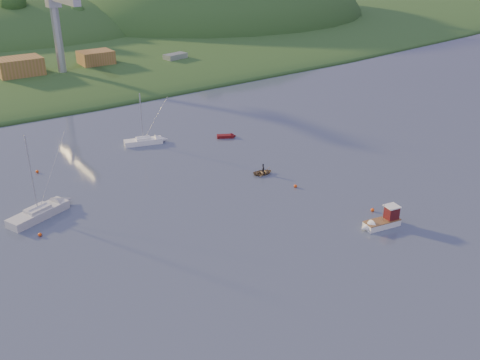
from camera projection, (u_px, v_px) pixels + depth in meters
ground at (442, 331)px, 53.25m from camera, size 500.00×500.00×0.00m
shore_slope at (13, 55)px, 175.88m from camera, size 640.00×150.00×7.00m
hill_center at (10, 33)px, 214.55m from camera, size 140.00×120.00×36.00m
hill_right at (209, 20)px, 247.85m from camera, size 150.00×130.00×60.00m
wharf at (72, 75)px, 146.03m from camera, size 42.00×16.00×2.40m
shed_west at (20, 67)px, 138.48m from camera, size 11.00×8.00×4.80m
shed_east at (96, 58)px, 150.37m from camera, size 9.00×7.00×4.00m
dock_crane at (57, 17)px, 135.11m from camera, size 3.20×28.00×20.30m
fishing_boat at (380, 222)px, 71.84m from camera, size 6.18×2.86×3.80m
sailboat_near at (38, 213)px, 74.32m from camera, size 9.15×5.75×12.21m
sailboat_far at (143, 141)px, 100.63m from camera, size 7.38×3.96×9.81m
canoe at (263, 172)px, 88.09m from camera, size 3.63×2.86×0.68m
paddler at (263, 170)px, 87.90m from camera, size 0.47×0.63×1.59m
red_tender at (229, 136)px, 104.14m from camera, size 3.97×2.96×1.30m
work_vessel at (176, 63)px, 158.64m from camera, size 16.77×8.92×4.10m
buoy_0 at (372, 210)px, 76.22m from camera, size 0.50×0.50×0.50m
buoy_1 at (295, 186)px, 83.45m from camera, size 0.50×0.50×0.50m
buoy_2 at (40, 235)px, 69.92m from camera, size 0.50×0.50×0.50m
buoy_3 at (37, 171)px, 88.59m from camera, size 0.50×0.50×0.50m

